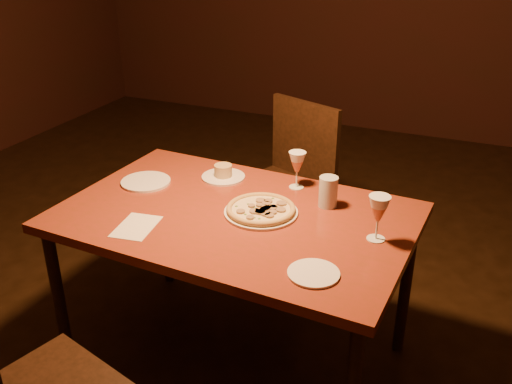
% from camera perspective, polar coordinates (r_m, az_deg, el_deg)
% --- Properties ---
extents(floor, '(7.00, 7.00, 0.00)m').
position_cam_1_polar(floor, '(2.62, -2.59, -17.95)').
color(floor, black).
rests_on(floor, ground).
extents(dining_table, '(1.44, 0.97, 0.74)m').
position_cam_1_polar(dining_table, '(2.31, -2.06, -3.57)').
color(dining_table, maroon).
rests_on(dining_table, floor).
extents(chair_far, '(0.58, 0.58, 0.93)m').
position_cam_1_polar(chair_far, '(3.11, 3.16, 1.31)').
color(chair_far, black).
rests_on(chair_far, floor).
extents(pizza_plate, '(0.29, 0.29, 0.03)m').
position_cam_1_polar(pizza_plate, '(2.27, 0.50, -1.78)').
color(pizza_plate, silver).
rests_on(pizza_plate, dining_table).
extents(ramekin_saucer, '(0.20, 0.20, 0.06)m').
position_cam_1_polar(ramekin_saucer, '(2.59, -3.30, 1.84)').
color(ramekin_saucer, silver).
rests_on(ramekin_saucer, dining_table).
extents(wine_glass_far, '(0.08, 0.08, 0.17)m').
position_cam_1_polar(wine_glass_far, '(2.47, 4.11, 2.21)').
color(wine_glass_far, '#CA7654').
rests_on(wine_glass_far, dining_table).
extents(wine_glass_right, '(0.08, 0.08, 0.18)m').
position_cam_1_polar(wine_glass_right, '(2.10, 12.09, -2.57)').
color(wine_glass_right, '#CA7654').
rests_on(wine_glass_right, dining_table).
extents(water_tumbler, '(0.08, 0.08, 0.13)m').
position_cam_1_polar(water_tumbler, '(2.33, 7.23, 0.02)').
color(water_tumbler, '#ADB7BD').
rests_on(water_tumbler, dining_table).
extents(side_plate_left, '(0.22, 0.22, 0.01)m').
position_cam_1_polar(side_plate_left, '(2.58, -10.96, 1.01)').
color(side_plate_left, silver).
rests_on(side_plate_left, dining_table).
extents(side_plate_near, '(0.17, 0.17, 0.01)m').
position_cam_1_polar(side_plate_near, '(1.91, 5.78, -8.09)').
color(side_plate_near, silver).
rests_on(side_plate_near, dining_table).
extents(menu_card, '(0.16, 0.22, 0.00)m').
position_cam_1_polar(menu_card, '(2.23, -11.88, -3.39)').
color(menu_card, silver).
rests_on(menu_card, dining_table).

